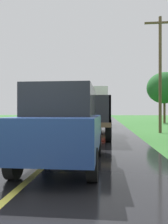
# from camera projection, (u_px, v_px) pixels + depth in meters

# --- Properties ---
(ground_plane) EXTENTS (200.00, 200.00, 0.00)m
(ground_plane) POSITION_uv_depth(u_px,v_px,m) (13.00, 198.00, 3.62)
(ground_plane) COLOR #336B2D
(road_surface) EXTENTS (6.40, 120.00, 0.08)m
(road_surface) POSITION_uv_depth(u_px,v_px,m) (13.00, 196.00, 3.62)
(road_surface) COLOR black
(road_surface) RESTS_ON ground
(centre_line) EXTENTS (0.14, 108.00, 0.01)m
(centre_line) POSITION_uv_depth(u_px,v_px,m) (13.00, 193.00, 3.62)
(centre_line) COLOR #E0D64C
(centre_line) RESTS_ON road_surface
(banana_truck_near) EXTENTS (2.38, 5.82, 2.80)m
(banana_truck_near) POSITION_uv_depth(u_px,v_px,m) (89.00, 111.00, 12.77)
(banana_truck_near) COLOR #2D2D30
(banana_truck_near) RESTS_ON road_surface
(banana_truck_far) EXTENTS (2.38, 5.82, 2.80)m
(banana_truck_far) POSITION_uv_depth(u_px,v_px,m) (97.00, 111.00, 22.82)
(banana_truck_far) COLOR #2D2D30
(banana_truck_far) RESTS_ON road_surface
(utility_pole_roadside) EXTENTS (2.05, 0.20, 7.78)m
(utility_pole_roadside) POSITION_uv_depth(u_px,v_px,m) (160.00, 70.00, 15.00)
(utility_pole_roadside) COLOR brown
(utility_pole_roadside) RESTS_ON ground
(roadside_tree_near_left) EXTENTS (4.39, 4.39, 6.44)m
(roadside_tree_near_left) POSITION_uv_depth(u_px,v_px,m) (164.00, 88.00, 28.38)
(roadside_tree_near_left) COLOR #4C3823
(roadside_tree_near_left) RESTS_ON ground
(following_car) EXTENTS (1.74, 4.10, 1.92)m
(following_car) POSITION_uv_depth(u_px,v_px,m) (64.00, 125.00, 5.52)
(following_car) COLOR navy
(following_car) RESTS_ON road_surface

